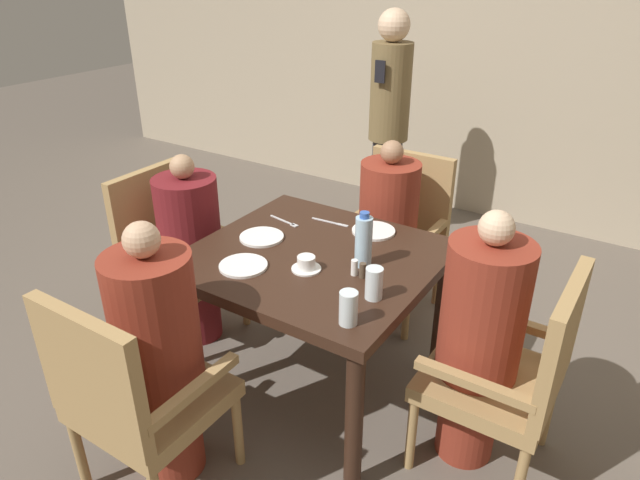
{
  "coord_description": "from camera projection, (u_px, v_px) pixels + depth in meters",
  "views": [
    {
      "loc": [
        1.22,
        -1.84,
        1.92
      ],
      "look_at": [
        0.0,
        0.05,
        0.78
      ],
      "focal_mm": 32.0,
      "sensor_mm": 36.0,
      "label": 1
    }
  ],
  "objects": [
    {
      "name": "plate_main_right",
      "position": [
        374.0,
        231.0,
        2.71
      ],
      "size": [
        0.21,
        0.21,
        0.01
      ],
      "color": "white",
      "rests_on": "dining_table"
    },
    {
      "name": "chair_right_side",
      "position": [
        513.0,
        371.0,
        2.18
      ],
      "size": [
        0.5,
        0.5,
        0.91
      ],
      "color": "#A88451",
      "rests_on": "ground_plane"
    },
    {
      "name": "teacup_with_saucer",
      "position": [
        306.0,
        264.0,
        2.38
      ],
      "size": [
        0.13,
        0.13,
        0.06
      ],
      "color": "white",
      "rests_on": "dining_table"
    },
    {
      "name": "chair_far_side",
      "position": [
        398.0,
        230.0,
        3.27
      ],
      "size": [
        0.5,
        0.5,
        0.91
      ],
      "color": "#A88451",
      "rests_on": "ground_plane"
    },
    {
      "name": "water_bottle",
      "position": [
        364.0,
        241.0,
        2.37
      ],
      "size": [
        0.07,
        0.07,
        0.25
      ],
      "color": "#A3C6DB",
      "rests_on": "dining_table"
    },
    {
      "name": "chair_left_side",
      "position": [
        173.0,
        250.0,
        3.06
      ],
      "size": [
        0.5,
        0.5,
        0.91
      ],
      "color": "#A88451",
      "rests_on": "ground_plane"
    },
    {
      "name": "plate_dessert_center",
      "position": [
        243.0,
        266.0,
        2.4
      ],
      "size": [
        0.21,
        0.21,
        0.01
      ],
      "color": "white",
      "rests_on": "dining_table"
    },
    {
      "name": "chair_near_corner",
      "position": [
        133.0,
        394.0,
        2.06
      ],
      "size": [
        0.5,
        0.5,
        0.91
      ],
      "color": "#A88451",
      "rests_on": "ground_plane"
    },
    {
      "name": "knife_beside_plate",
      "position": [
        332.0,
        222.0,
        2.8
      ],
      "size": [
        0.2,
        0.03,
        0.0
      ],
      "color": "silver",
      "rests_on": "dining_table"
    },
    {
      "name": "plate_main_left",
      "position": [
        261.0,
        237.0,
        2.65
      ],
      "size": [
        0.21,
        0.21,
        0.01
      ],
      "color": "white",
      "rests_on": "dining_table"
    },
    {
      "name": "diner_in_right_chair",
      "position": [
        479.0,
        340.0,
        2.21
      ],
      "size": [
        0.32,
        0.32,
        1.12
      ],
      "color": "maroon",
      "rests_on": "ground_plane"
    },
    {
      "name": "fork_beside_plate",
      "position": [
        287.0,
        222.0,
        2.8
      ],
      "size": [
        0.19,
        0.05,
        0.0
      ],
      "color": "silver",
      "rests_on": "dining_table"
    },
    {
      "name": "wall_back",
      "position": [
        505.0,
        33.0,
        4.07
      ],
      "size": [
        8.0,
        0.06,
        2.8
      ],
      "color": "tan",
      "rests_on": "ground_plane"
    },
    {
      "name": "diner_in_near_chair",
      "position": [
        160.0,
        354.0,
        2.13
      ],
      "size": [
        0.32,
        0.32,
        1.12
      ],
      "color": "maroon",
      "rests_on": "ground_plane"
    },
    {
      "name": "glass_tall_near",
      "position": [
        348.0,
        308.0,
        2.01
      ],
      "size": [
        0.07,
        0.07,
        0.13
      ],
      "color": "silver",
      "rests_on": "dining_table"
    },
    {
      "name": "diner_in_left_chair",
      "position": [
        191.0,
        249.0,
        2.96
      ],
      "size": [
        0.32,
        0.32,
        1.05
      ],
      "color": "maroon",
      "rests_on": "ground_plane"
    },
    {
      "name": "salt_shaker",
      "position": [
        354.0,
        268.0,
        2.33
      ],
      "size": [
        0.03,
        0.03,
        0.07
      ],
      "color": "white",
      "rests_on": "dining_table"
    },
    {
      "name": "dining_table",
      "position": [
        314.0,
        274.0,
        2.55
      ],
      "size": [
        1.04,
        0.98,
        0.73
      ],
      "color": "#331E14",
      "rests_on": "ground_plane"
    },
    {
      "name": "standing_host",
      "position": [
        389.0,
        123.0,
        3.92
      ],
      "size": [
        0.27,
        0.31,
        1.61
      ],
      "color": "#2D2D33",
      "rests_on": "ground_plane"
    },
    {
      "name": "ground_plane",
      "position": [
        315.0,
        383.0,
        2.84
      ],
      "size": [
        16.0,
        16.0,
        0.0
      ],
      "primitive_type": "plane",
      "color": "#60564C"
    },
    {
      "name": "pepper_shaker",
      "position": [
        363.0,
        270.0,
        2.32
      ],
      "size": [
        0.03,
        0.03,
        0.06
      ],
      "color": "#4C3D2D",
      "rests_on": "dining_table"
    },
    {
      "name": "diner_in_far_chair",
      "position": [
        387.0,
        231.0,
        3.14
      ],
      "size": [
        0.32,
        0.32,
        1.06
      ],
      "color": "maroon",
      "rests_on": "ground_plane"
    },
    {
      "name": "glass_tall_mid",
      "position": [
        374.0,
        283.0,
        2.16
      ],
      "size": [
        0.07,
        0.07,
        0.13
      ],
      "color": "silver",
      "rests_on": "dining_table"
    }
  ]
}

